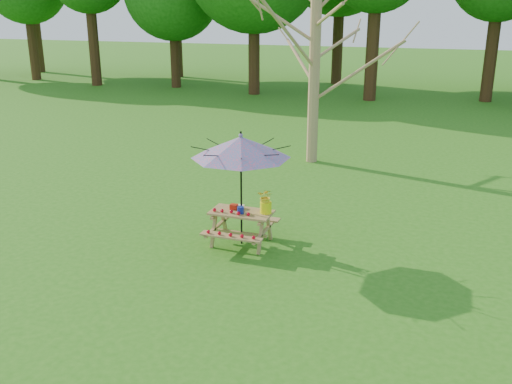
% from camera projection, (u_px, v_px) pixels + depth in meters
% --- Properties ---
extents(ground, '(120.00, 120.00, 0.00)m').
position_uv_depth(ground, '(1.00, 284.00, 9.60)').
color(ground, '#276E15').
rests_on(ground, ground).
extents(picnic_table, '(1.20, 1.32, 0.67)m').
position_uv_depth(picnic_table, '(241.00, 228.00, 11.13)').
color(picnic_table, olive).
rests_on(picnic_table, ground).
extents(patio_umbrella, '(2.45, 2.45, 2.25)m').
position_uv_depth(patio_umbrella, '(241.00, 147.00, 10.63)').
color(patio_umbrella, black).
rests_on(patio_umbrella, ground).
extents(produce_bins, '(0.34, 0.38, 0.13)m').
position_uv_depth(produce_bins, '(238.00, 208.00, 11.05)').
color(produce_bins, '#B8200E').
rests_on(produce_bins, picnic_table).
extents(tomatoes_row, '(0.77, 0.13, 0.07)m').
position_uv_depth(tomatoes_row, '(231.00, 212.00, 10.90)').
color(tomatoes_row, red).
rests_on(tomatoes_row, picnic_table).
extents(flower_bucket, '(0.31, 0.27, 0.50)m').
position_uv_depth(flower_bucket, '(266.00, 200.00, 10.86)').
color(flower_bucket, '#F2F90D').
rests_on(flower_bucket, picnic_table).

